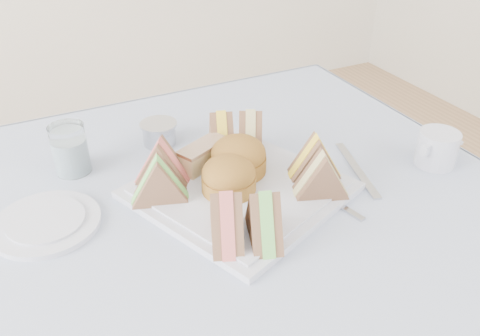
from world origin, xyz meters
name	(u,v)px	position (x,y,z in m)	size (l,w,h in m)	color
tablecloth	(224,232)	(0.00, 0.00, 0.74)	(1.02, 1.02, 0.01)	#9EA8C2
serving_plate	(240,190)	(0.07, 0.08, 0.75)	(0.30, 0.30, 0.01)	silver
sandwich_fl_a	(226,216)	(-0.01, -0.03, 0.80)	(0.09, 0.04, 0.08)	brown
sandwich_fl_b	(264,215)	(0.04, -0.05, 0.80)	(0.09, 0.04, 0.08)	brown
sandwich_fr_a	(316,156)	(0.19, 0.05, 0.80)	(0.09, 0.04, 0.08)	brown
sandwich_fr_b	(322,174)	(0.17, 0.00, 0.80)	(0.09, 0.04, 0.08)	brown
sandwich_bl_a	(159,179)	(-0.06, 0.10, 0.80)	(0.09, 0.04, 0.08)	brown
sandwich_bl_b	(161,161)	(-0.04, 0.15, 0.80)	(0.09, 0.04, 0.08)	brown
sandwich_br_a	(250,129)	(0.14, 0.18, 0.80)	(0.09, 0.04, 0.08)	brown
sandwich_br_b	(221,130)	(0.09, 0.20, 0.80)	(0.09, 0.04, 0.08)	brown
scone_left	(229,177)	(0.04, 0.07, 0.79)	(0.09, 0.09, 0.06)	#A37336
scone_right	(238,157)	(0.08, 0.12, 0.79)	(0.09, 0.09, 0.06)	#A37336
pastry_slice	(203,156)	(0.04, 0.16, 0.78)	(0.10, 0.04, 0.04)	#D5B68E
side_plate	(47,223)	(-0.23, 0.13, 0.75)	(0.16, 0.16, 0.01)	silver
water_glass	(70,149)	(-0.17, 0.27, 0.79)	(0.06, 0.06, 0.09)	white
tea_strainer	(159,134)	(0.00, 0.29, 0.77)	(0.07, 0.07, 0.04)	#B6B7BF
knife	(357,169)	(0.28, 0.05, 0.75)	(0.01, 0.18, 0.00)	#B6B7BF
fork	(320,193)	(0.18, 0.01, 0.75)	(0.01, 0.18, 0.00)	#B6B7BF
creamer_jug	(437,148)	(0.42, 0.00, 0.78)	(0.07, 0.07, 0.06)	silver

